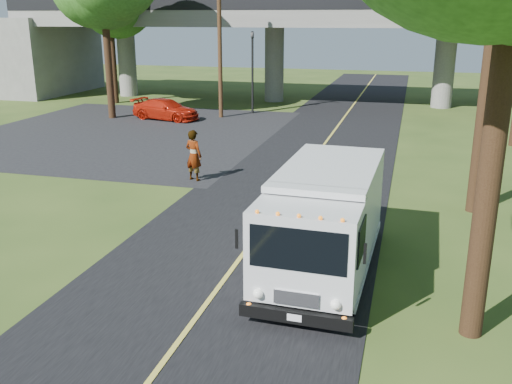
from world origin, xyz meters
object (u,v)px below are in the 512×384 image
at_px(step_van, 325,218).
at_px(red_sedan, 166,109).
at_px(utility_pole, 220,42).
at_px(pedestrian, 194,155).
at_px(traffic_signal, 252,64).

bearing_deg(step_van, red_sedan, 125.22).
bearing_deg(utility_pole, pedestrian, -75.47).
bearing_deg(utility_pole, red_sedan, -151.72).
bearing_deg(pedestrian, utility_pole, -56.52).
bearing_deg(step_van, pedestrian, 133.19).
distance_m(traffic_signal, red_sedan, 6.33).
height_order(utility_pole, pedestrian, utility_pole).
relative_size(traffic_signal, red_sedan, 1.21).
xyz_separation_m(utility_pole, pedestrian, (3.63, -13.99, -3.60)).
distance_m(traffic_signal, utility_pole, 2.86).
relative_size(traffic_signal, pedestrian, 2.63).
bearing_deg(red_sedan, pedestrian, -140.56).
distance_m(utility_pole, step_van, 23.25).
bearing_deg(pedestrian, traffic_signal, -63.48).
distance_m(utility_pole, red_sedan, 5.24).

